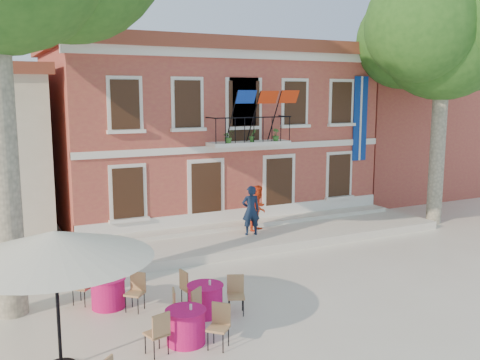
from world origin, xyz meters
name	(u,v)px	position (x,y,z in m)	size (l,w,h in m)	color
ground	(276,286)	(0.00, 0.00, 0.00)	(90.00, 90.00, 0.00)	beige
main_building	(204,129)	(2.00, 9.99, 3.78)	(13.50, 9.59, 7.50)	#AA573D
neighbor_east	(391,132)	(14.00, 11.00, 3.22)	(9.40, 9.40, 6.40)	#AA573D
terrace	(263,236)	(2.00, 4.40, 0.15)	(14.00, 3.40, 0.30)	silver
plane_tree_east	(444,35)	(9.72, 3.55, 7.67)	(5.29, 5.29, 10.38)	#A59E84
patio_umbrella	(54,245)	(-6.12, -2.05, 2.52)	(3.77, 3.77, 2.81)	black
pedestrian_navy	(251,210)	(1.43, 4.29, 1.20)	(0.66, 0.43, 1.81)	#101D36
pedestrian_orange	(259,208)	(1.98, 4.72, 1.15)	(0.83, 0.65, 1.71)	#E2411A
cafe_table_0	(186,324)	(-3.52, -2.13, 0.43)	(1.81, 1.81, 0.95)	#C81264
cafe_table_1	(205,298)	(-2.56, -0.93, 0.43)	(1.86, 1.73, 0.95)	#C81264
cafe_table_3	(108,292)	(-4.58, 0.60, 0.42)	(1.69, 1.62, 0.95)	#C81264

